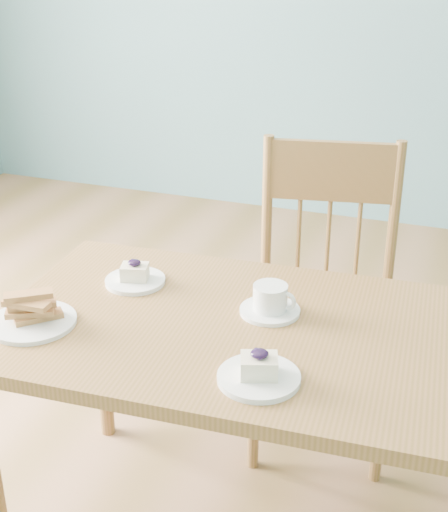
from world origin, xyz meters
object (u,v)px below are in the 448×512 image
Objects in this scene: dining_table at (253,351)px; biscotti_plate at (32,315)px; dining_chair at (324,298)px; cheesecake_plate_near at (259,373)px; cheesecake_plate_far at (135,277)px; coffee_cup at (271,301)px.

biscotti_plate is at bearing -164.70° from dining_table.
dining_chair is at bearing 80.35° from dining_table.
biscotti_plate reaches higher than cheesecake_plate_near.
dining_table is 6.18× the size of biscotti_plate.
coffee_cup reaches higher than cheesecake_plate_far.
biscotti_plate is at bearing -148.35° from coffee_cup.
cheesecake_plate_far is at bearing 159.61° from dining_table.
biscotti_plate is (-0.52, -0.17, 0.09)m from dining_table.
dining_chair is at bearing 44.28° from cheesecake_plate_far.
dining_table is 7.31× the size of cheesecake_plate_near.
coffee_cup is at bearing 101.89° from cheesecake_plate_near.
dining_table is at bearing -107.32° from dining_chair.
dining_table is 0.13m from coffee_cup.
dining_table is 8.60× the size of coffee_cup.
dining_table is 0.55m from biscotti_plate.
biscotti_plate reaches higher than coffee_cup.
coffee_cup is at bearing 25.55° from biscotti_plate.
cheesecake_plate_near is at bearing -72.01° from coffee_cup.
cheesecake_plate_near is 0.85× the size of biscotti_plate.
biscotti_plate is (-0.53, -0.25, -0.01)m from coffee_cup.
cheesecake_plate_near is 1.18× the size of coffee_cup.
biscotti_plate is (-0.58, -0.72, 0.21)m from dining_chair.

